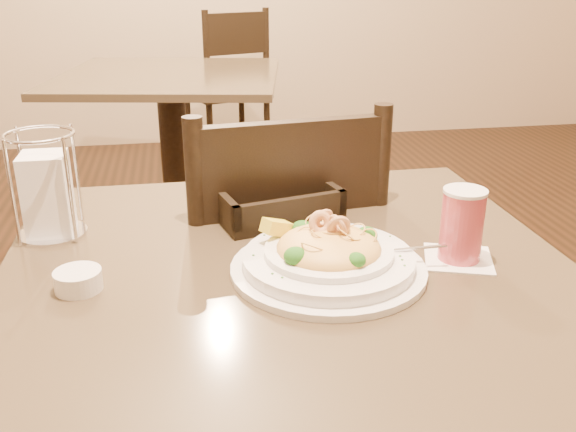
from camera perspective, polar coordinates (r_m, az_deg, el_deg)
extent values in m
cube|color=brown|center=(1.01, 0.19, -5.41)|extent=(0.90, 0.90, 0.03)
cylinder|color=black|center=(3.01, -9.59, -1.20)|extent=(0.52, 0.52, 0.03)
cylinder|color=black|center=(2.89, -10.03, 5.20)|extent=(0.12, 0.12, 0.67)
cube|color=brown|center=(2.81, -10.50, 12.06)|extent=(1.05, 1.05, 0.03)
cube|color=black|center=(1.50, -1.71, -7.30)|extent=(0.47, 0.47, 0.04)
cylinder|color=black|center=(1.81, 2.46, -10.32)|extent=(0.04, 0.04, 0.43)
cylinder|color=black|center=(1.75, -9.03, -12.00)|extent=(0.04, 0.04, 0.43)
cylinder|color=black|center=(1.54, 6.99, -17.11)|extent=(0.04, 0.04, 0.43)
cylinder|color=black|center=(1.29, 7.97, -0.18)|extent=(0.04, 0.04, 0.46)
cylinder|color=black|center=(1.20, -7.94, -2.03)|extent=(0.04, 0.04, 0.46)
cube|color=black|center=(1.20, 0.34, 3.33)|extent=(0.36, 0.07, 0.22)
cube|color=black|center=(3.88, -5.55, 10.94)|extent=(0.53, 0.53, 0.04)
cylinder|color=black|center=(4.16, -4.12, 8.42)|extent=(0.04, 0.04, 0.43)
cylinder|color=black|center=(4.03, -8.82, 7.78)|extent=(0.04, 0.04, 0.43)
cylinder|color=black|center=(3.84, -1.87, 7.34)|extent=(0.04, 0.04, 0.43)
cylinder|color=black|center=(3.70, -6.89, 6.62)|extent=(0.04, 0.04, 0.43)
cylinder|color=black|center=(3.75, -1.96, 14.53)|extent=(0.04, 0.04, 0.46)
cylinder|color=black|center=(3.60, -7.25, 14.08)|extent=(0.04, 0.04, 0.46)
cube|color=black|center=(3.66, -4.60, 15.87)|extent=(0.35, 0.14, 0.22)
cylinder|color=white|center=(0.99, 3.59, -4.71)|extent=(0.30, 0.30, 0.01)
cylinder|color=white|center=(0.99, 3.61, -3.93)|extent=(0.26, 0.26, 0.02)
cylinder|color=white|center=(0.98, 3.63, -3.18)|extent=(0.20, 0.20, 0.01)
ellipsoid|color=#DFAE51|center=(0.98, 3.64, -2.88)|extent=(0.16, 0.16, 0.06)
cube|color=yellow|center=(1.02, -1.03, -1.02)|extent=(0.06, 0.05, 0.04)
cube|color=silver|center=(1.01, 10.83, -2.88)|extent=(0.11, 0.02, 0.01)
cube|color=silver|center=(0.99, 7.50, -2.96)|extent=(0.03, 0.02, 0.00)
torus|color=#DFAE51|center=(0.96, 2.15, -2.56)|extent=(0.04, 0.05, 0.03)
torus|color=#DFAE51|center=(0.98, 4.47, -1.18)|extent=(0.05, 0.05, 0.01)
torus|color=#DFAE51|center=(0.97, 1.42, -1.41)|extent=(0.03, 0.03, 0.01)
torus|color=#DFAE51|center=(0.97, 4.39, -1.59)|extent=(0.03, 0.04, 0.02)
torus|color=#DFAE51|center=(0.96, 5.41, -2.74)|extent=(0.04, 0.04, 0.01)
torus|color=#DFAE51|center=(0.98, 6.00, -1.29)|extent=(0.03, 0.03, 0.02)
torus|color=#DFAE51|center=(0.97, 3.66, -1.95)|extent=(0.05, 0.04, 0.03)
torus|color=#DFAE51|center=(1.01, 1.43, -1.39)|extent=(0.03, 0.03, 0.02)
torus|color=#DFAE51|center=(0.96, 4.73, -2.67)|extent=(0.04, 0.04, 0.03)
torus|color=#DFAE51|center=(0.96, 5.74, -1.93)|extent=(0.03, 0.03, 0.01)
torus|color=#DFAE51|center=(0.98, 2.24, -2.41)|extent=(0.04, 0.04, 0.03)
torus|color=#DFAE51|center=(1.01, 2.34, -0.46)|extent=(0.03, 0.03, 0.02)
torus|color=#DFAE51|center=(0.94, 2.33, -2.80)|extent=(0.05, 0.05, 0.03)
torus|color=#DFAE51|center=(0.96, 2.78, -1.67)|extent=(0.03, 0.04, 0.02)
torus|color=#DFAE51|center=(0.97, 3.93, -1.50)|extent=(0.05, 0.05, 0.02)
torus|color=#DFAE51|center=(0.98, 3.42, -2.22)|extent=(0.06, 0.05, 0.03)
torus|color=#DFAE51|center=(0.98, 6.97, -1.87)|extent=(0.04, 0.05, 0.03)
torus|color=#DFAE51|center=(0.99, 3.33, -1.94)|extent=(0.03, 0.04, 0.03)
torus|color=#DFAE51|center=(0.98, 4.57, -1.13)|extent=(0.03, 0.04, 0.02)
torus|color=#DFAE51|center=(0.98, 4.03, -1.51)|extent=(0.03, 0.03, 0.02)
torus|color=#DFAE51|center=(0.96, 5.26, -1.69)|extent=(0.04, 0.05, 0.03)
torus|color=#DFAE51|center=(0.98, 3.45, -2.47)|extent=(0.05, 0.05, 0.02)
torus|color=#EAA973|center=(0.96, 4.53, -0.97)|extent=(0.04, 0.02, 0.04)
torus|color=#EAA973|center=(0.99, 3.13, -0.35)|extent=(0.04, 0.04, 0.04)
torus|color=#EAA973|center=(0.97, 4.49, -0.87)|extent=(0.04, 0.04, 0.04)
torus|color=#EAA973|center=(0.97, 2.91, -0.66)|extent=(0.04, 0.03, 0.04)
ellipsoid|color=#1A4F12|center=(1.01, 6.99, -1.69)|extent=(0.03, 0.03, 0.03)
ellipsoid|color=#1A4F12|center=(1.02, 1.28, -1.14)|extent=(0.04, 0.04, 0.03)
ellipsoid|color=#1A4F12|center=(0.93, 0.69, -3.59)|extent=(0.04, 0.04, 0.03)
ellipsoid|color=#1A4F12|center=(0.93, 6.07, -3.91)|extent=(0.03, 0.03, 0.02)
cube|color=#266619|center=(0.99, 9.93, -3.51)|extent=(0.00, 0.00, 0.00)
cube|color=#266619|center=(0.98, 10.11, -3.84)|extent=(0.00, 0.00, 0.00)
cube|color=#266619|center=(1.02, -1.81, -2.24)|extent=(0.00, 0.00, 0.00)
cube|color=#266619|center=(1.05, 9.07, -1.78)|extent=(0.00, 0.00, 0.00)
cube|color=#266619|center=(1.08, 0.33, -0.88)|extent=(0.00, 0.00, 0.00)
cube|color=#266619|center=(0.91, -0.51, -5.48)|extent=(0.00, 0.00, 0.00)
cube|color=#266619|center=(1.05, -2.12, -1.70)|extent=(0.00, 0.00, 0.00)
cube|color=#266619|center=(0.98, -3.10, -3.49)|extent=(0.00, 0.00, 0.00)
cube|color=#266619|center=(0.92, -1.40, -5.14)|extent=(0.00, 0.00, 0.00)
cube|color=#266619|center=(0.96, 10.32, -4.34)|extent=(0.00, 0.00, 0.00)
cube|color=white|center=(1.07, 14.89, -3.69)|extent=(0.13, 0.13, 0.00)
cylinder|color=#C34551|center=(1.05, 15.20, -0.80)|extent=(0.07, 0.07, 0.11)
cylinder|color=white|center=(1.03, 15.51, 2.14)|extent=(0.07, 0.07, 0.01)
cube|color=black|center=(1.21, -1.30, 0.50)|extent=(0.25, 0.22, 0.02)
cube|color=black|center=(1.24, 3.02, 2.47)|extent=(0.06, 0.18, 0.04)
cube|color=black|center=(1.17, -5.91, 1.14)|extent=(0.06, 0.18, 0.04)
cube|color=black|center=(1.27, -2.71, 2.99)|extent=(0.21, 0.06, 0.04)
cube|color=black|center=(1.13, 0.26, 0.53)|extent=(0.21, 0.06, 0.04)
cylinder|color=silver|center=(1.20, -20.14, -1.42)|extent=(0.12, 0.12, 0.01)
torus|color=silver|center=(1.14, -21.30, 6.79)|extent=(0.12, 0.12, 0.01)
cube|color=white|center=(1.17, -20.60, 1.87)|extent=(0.08, 0.08, 0.14)
cylinder|color=silver|center=(1.13, -23.33, 1.84)|extent=(0.01, 0.01, 0.18)
cylinder|color=silver|center=(1.12, -18.84, 2.17)|extent=(0.01, 0.01, 0.18)
cylinder|color=silver|center=(1.22, -22.46, 3.28)|extent=(0.01, 0.01, 0.18)
cylinder|color=silver|center=(1.20, -18.26, 3.61)|extent=(0.01, 0.01, 0.18)
cylinder|color=white|center=(1.24, 1.48, 0.80)|extent=(0.20, 0.20, 0.01)
cylinder|color=white|center=(0.99, -18.15, -5.45)|extent=(0.08, 0.08, 0.03)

